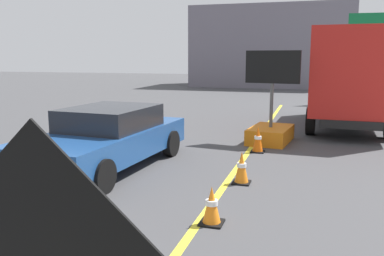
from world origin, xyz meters
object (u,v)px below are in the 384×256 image
(box_truck, at_px, (350,76))
(traffic_cone_mid_lane, at_px, (212,206))
(pickup_car, at_px, (106,137))
(arrow_board_trailer, at_px, (271,126))
(traffic_cone_far_lane, at_px, (242,168))
(traffic_cone_curbside, at_px, (258,140))

(box_truck, xyz_separation_m, traffic_cone_mid_lane, (-2.60, -9.73, -1.55))
(box_truck, height_order, pickup_car, box_truck)
(arrow_board_trailer, bearing_deg, traffic_cone_mid_lane, -91.98)
(box_truck, relative_size, traffic_cone_far_lane, 10.11)
(pickup_car, xyz_separation_m, traffic_cone_far_lane, (3.19, -0.35, -0.37))
(arrow_board_trailer, bearing_deg, traffic_cone_far_lane, -91.79)
(traffic_cone_far_lane, xyz_separation_m, traffic_cone_curbside, (-0.05, 2.84, 0.02))
(arrow_board_trailer, distance_m, traffic_cone_curbside, 1.46)
(pickup_car, height_order, traffic_cone_far_lane, pickup_car)
(arrow_board_trailer, height_order, traffic_cone_far_lane, arrow_board_trailer)
(traffic_cone_far_lane, bearing_deg, traffic_cone_curbside, 91.01)
(traffic_cone_mid_lane, distance_m, traffic_cone_far_lane, 2.16)
(traffic_cone_mid_lane, relative_size, traffic_cone_far_lane, 0.90)
(pickup_car, bearing_deg, box_truck, 51.71)
(traffic_cone_mid_lane, height_order, traffic_cone_curbside, traffic_cone_curbside)
(traffic_cone_far_lane, bearing_deg, arrow_board_trailer, 88.21)
(traffic_cone_far_lane, distance_m, traffic_cone_curbside, 2.84)
(pickup_car, relative_size, traffic_cone_far_lane, 7.41)
(traffic_cone_far_lane, bearing_deg, traffic_cone_mid_lane, -92.36)
(box_truck, distance_m, traffic_cone_curbside, 5.58)
(arrow_board_trailer, xyz_separation_m, pickup_car, (-3.32, -3.94, 0.22))
(box_truck, bearing_deg, arrow_board_trailer, -125.96)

